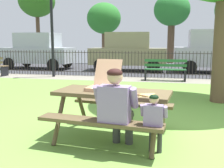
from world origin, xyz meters
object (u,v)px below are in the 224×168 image
far_tree_center (172,11)px  picnic_table_foreground (112,101)px  lamp_post_walkway (51,11)px  pizza_slice_on_table (146,94)px  far_tree_left (37,1)px  adult_at_table (116,106)px  parked_car_far_left (38,51)px  child_at_table (154,119)px  parked_car_center (223,50)px  park_bench_center (165,70)px  far_tree_midleft (104,19)px  parked_car_left (128,51)px  pizza_box_open (105,82)px

far_tree_center → picnic_table_foreground: bearing=-94.0°
lamp_post_walkway → pizza_slice_on_table: bearing=-56.6°
far_tree_left → far_tree_center: (9.96, -0.00, -0.95)m
picnic_table_foreground → adult_at_table: bearing=-72.7°
parked_car_far_left → lamp_post_walkway: bearing=-53.7°
child_at_table → far_tree_left: size_ratio=0.15×
lamp_post_walkway → parked_car_center: (7.48, 3.05, -1.69)m
adult_at_table → park_bench_center: 7.02m
adult_at_table → far_tree_midleft: size_ratio=0.28×
picnic_table_foreground → far_tree_center: size_ratio=0.41×
lamp_post_walkway → picnic_table_foreground: bearing=-59.1°
adult_at_table → parked_car_far_left: 12.09m
lamp_post_walkway → parked_car_left: bearing=47.2°
lamp_post_walkway → far_tree_center: bearing=58.9°
pizza_box_open → pizza_slice_on_table: bearing=-26.3°
picnic_table_foreground → child_at_table: bearing=-41.6°
parked_car_left → far_tree_left: bearing=145.5°
pizza_slice_on_table → child_at_table: bearing=-70.6°
lamp_post_walkway → parked_car_left: size_ratio=1.16×
child_at_table → far_tree_left: far_tree_left is taller
parked_car_left → parked_car_center: 4.66m
child_at_table → parked_car_far_left: (-6.92, 10.34, 0.49)m
pizza_slice_on_table → pizza_box_open: bearing=153.7°
pizza_box_open → parked_car_far_left: parked_car_far_left is taller
adult_at_table → far_tree_center: (0.89, 15.56, 2.90)m
pizza_slice_on_table → far_tree_left: 18.33m
picnic_table_foreground → pizza_slice_on_table: size_ratio=5.93×
lamp_post_walkway → far_tree_left: far_tree_left is taller
parked_car_center → far_tree_midleft: (-7.20, 5.31, 2.02)m
child_at_table → far_tree_midleft: 16.46m
pizza_slice_on_table → parked_car_left: size_ratio=0.08×
parked_car_left → parked_car_center: size_ratio=0.86×
lamp_post_walkway → parked_car_far_left: bearing=126.3°
picnic_table_foreground → parked_car_far_left: 11.57m
lamp_post_walkway → far_tree_center: (5.05, 8.36, 0.77)m
pizza_box_open → far_tree_left: 17.66m
pizza_slice_on_table → far_tree_left: (-9.45, 15.26, 3.73)m
picnic_table_foreground → far_tree_center: (1.05, 15.04, 2.96)m
parked_car_left → adult_at_table: bearing=-82.6°
parked_car_left → far_tree_midleft: size_ratio=0.94×
adult_at_table → parked_car_left: bearing=97.4°
adult_at_table → far_tree_left: size_ratio=0.21×
adult_at_table → far_tree_left: bearing=120.2°
picnic_table_foreground → far_tree_midleft: bearing=103.9°
pizza_slice_on_table → far_tree_left: size_ratio=0.06×
adult_at_table → parked_car_center: parked_car_center is taller
child_at_table → parked_car_center: 10.73m
child_at_table → parked_car_center: parked_car_center is taller
lamp_post_walkway → far_tree_midleft: 8.37m
lamp_post_walkway → parked_car_center: lamp_post_walkway is taller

